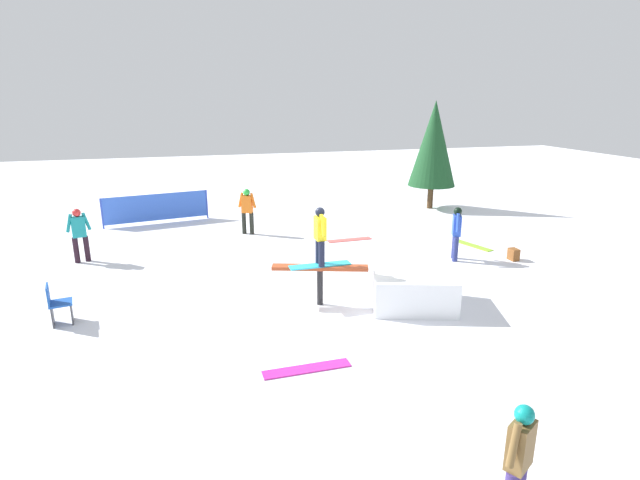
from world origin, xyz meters
name	(u,v)px	position (x,y,z in m)	size (l,w,h in m)	color
ground_plane	(320,304)	(0.00, 0.00, 0.00)	(60.00, 60.00, 0.00)	white
rail_feature	(320,273)	(0.00, 0.00, 0.77)	(2.13, 0.91, 0.93)	black
snow_kicker_ramp	(413,289)	(-1.99, 0.63, 0.40)	(1.80, 1.50, 0.80)	white
main_rider_on_rail	(320,238)	(0.00, 0.00, 1.58)	(1.39, 0.69, 1.34)	#26B3D4
bystander_blue	(456,231)	(-4.60, -2.05, 0.87)	(0.36, 0.66, 1.55)	navy
bystander_brown	(519,457)	(-0.49, 6.34, 0.82)	(0.56, 0.39, 1.47)	navy
bystander_teal	(79,232)	(5.74, -4.69, 0.87)	(0.66, 0.31, 1.55)	black
bystander_orange	(247,209)	(0.79, -6.43, 0.88)	(0.62, 0.37, 1.56)	black
loose_snowboard_coral	(349,240)	(-2.32, -4.77, 0.01)	(1.49, 0.28, 0.02)	#F15F5A
loose_snowboard_lime	(472,245)	(-5.86, -3.14, 0.01)	(1.42, 0.28, 0.02)	#8DCF29
loose_snowboard_magenta	(307,369)	(0.97, 2.65, 0.01)	(1.55, 0.28, 0.02)	#C8249B
folding_chair	(58,305)	(5.49, -0.46, 0.41)	(0.51, 0.51, 0.88)	#3F3F44
backpack_on_snow	(513,254)	(-6.22, -1.57, 0.17)	(0.30, 0.22, 0.34)	brown
safety_fence	(156,207)	(3.84, -8.79, 0.60)	(3.73, 0.72, 1.10)	blue
pine_tree_far	(434,144)	(-7.11, -8.45, 2.67)	(1.93, 1.93, 4.39)	#4C331E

